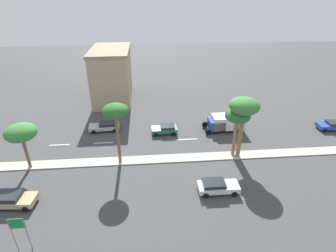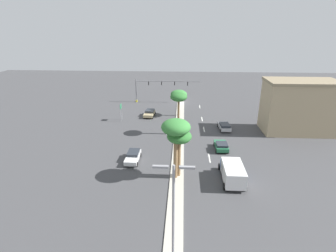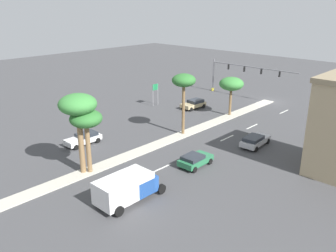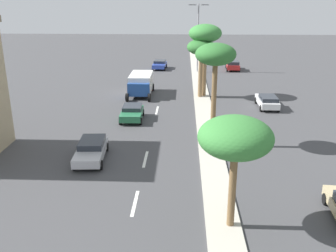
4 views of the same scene
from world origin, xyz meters
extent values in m
plane|color=#424244|center=(0.00, 29.45, 0.00)|extent=(160.00, 160.00, 0.00)
cube|color=#B7B2A3|center=(0.00, 37.86, 0.06)|extent=(1.80, 75.72, 0.12)
cube|color=silver|center=(-4.78, 4.00, 0.01)|extent=(0.20, 2.80, 0.01)
cube|color=silver|center=(-4.78, 13.52, 0.01)|extent=(0.20, 2.80, 0.01)
cube|color=silver|center=(-4.78, 19.57, 0.01)|extent=(0.20, 2.80, 0.01)
cube|color=silver|center=(-4.78, 31.68, 0.01)|extent=(0.20, 2.80, 0.01)
cylinder|color=slate|center=(11.68, 0.52, 3.06)|extent=(0.24, 0.24, 6.11)
cylinder|color=gold|center=(11.68, 0.52, 0.25)|extent=(0.53, 0.53, 0.50)
cylinder|color=slate|center=(3.32, 0.52, 5.57)|extent=(16.72, 0.16, 0.16)
cube|color=black|center=(8.33, 0.52, 5.02)|extent=(0.20, 0.32, 0.90)
sphere|color=#19D83F|center=(8.33, 0.40, 4.72)|extent=(0.18, 0.18, 0.18)
cube|color=black|center=(4.99, 0.52, 5.02)|extent=(0.20, 0.32, 0.90)
sphere|color=#19D83F|center=(4.99, 0.40, 4.72)|extent=(0.18, 0.18, 0.18)
cube|color=black|center=(1.65, 0.52, 5.02)|extent=(0.20, 0.32, 0.90)
sphere|color=#19D83F|center=(1.65, 0.40, 4.72)|extent=(0.18, 0.18, 0.18)
cube|color=black|center=(-1.70, 0.52, 5.02)|extent=(0.20, 0.32, 0.90)
sphere|color=#19D83F|center=(-1.70, 0.40, 4.72)|extent=(0.18, 0.18, 0.18)
cylinder|color=gray|center=(12.34, 14.83, 1.81)|extent=(0.10, 0.10, 3.62)
cylinder|color=gray|center=(12.34, 15.95, 1.81)|extent=(0.10, 0.10, 3.62)
cube|color=#19723F|center=(12.34, 15.39, 3.12)|extent=(0.08, 1.25, 0.99)
cube|color=tan|center=(-21.95, 19.61, 4.64)|extent=(12.46, 6.69, 9.27)
cube|color=gray|center=(-21.95, 19.61, 9.52)|extent=(12.76, 6.99, 0.50)
cylinder|color=brown|center=(0.34, 11.47, 2.18)|extent=(0.37, 0.37, 4.12)
ellipsoid|color=#387F38|center=(0.34, 11.47, 4.87)|extent=(3.58, 3.58, 1.97)
cylinder|color=brown|center=(0.17, 22.35, 3.35)|extent=(0.38, 0.38, 6.47)
ellipsoid|color=#2D6B2D|center=(0.17, 22.35, 7.11)|extent=(2.97, 2.97, 1.63)
cylinder|color=olive|center=(0.20, 37.46, 3.32)|extent=(0.54, 0.54, 6.40)
ellipsoid|color=#387F38|center=(0.20, 37.46, 7.16)|extent=(3.63, 3.63, 2.00)
cylinder|color=olive|center=(-0.23, 36.95, 2.64)|extent=(0.46, 0.46, 5.05)
ellipsoid|color=#2D6B2D|center=(-0.23, 36.95, 5.72)|extent=(3.13, 3.13, 1.72)
cylinder|color=gray|center=(-0.08, 51.94, 5.02)|extent=(0.20, 0.20, 9.81)
cube|color=gray|center=(-0.98, 51.94, 9.78)|extent=(1.10, 0.24, 0.16)
cube|color=gray|center=(0.82, 51.94, 9.78)|extent=(1.10, 0.24, 0.16)
cube|color=#287047|center=(-6.91, 28.44, 0.62)|extent=(2.00, 3.84, 0.60)
cube|color=#262B33|center=(-6.92, 28.91, 1.11)|extent=(1.77, 2.13, 0.37)
cylinder|color=black|center=(-5.97, 27.13, 0.32)|extent=(0.23, 0.64, 0.64)
cylinder|color=black|center=(-7.79, 27.09, 0.32)|extent=(0.23, 0.64, 0.64)
cylinder|color=black|center=(-6.03, 29.79, 0.32)|extent=(0.23, 0.64, 0.64)
cylinder|color=black|center=(-7.85, 29.75, 0.32)|extent=(0.23, 0.64, 0.64)
cube|color=tan|center=(6.76, 12.36, 0.61)|extent=(2.30, 4.28, 0.57)
cube|color=#262B33|center=(6.72, 11.84, 1.13)|extent=(1.96, 2.41, 0.47)
cylinder|color=black|center=(5.93, 13.87, 0.32)|extent=(0.27, 0.66, 0.64)
cylinder|color=black|center=(7.81, 13.73, 0.32)|extent=(0.27, 0.66, 0.64)
cylinder|color=black|center=(5.70, 10.99, 0.32)|extent=(0.27, 0.66, 0.64)
cylinder|color=black|center=(7.59, 10.84, 0.32)|extent=(0.27, 0.66, 0.64)
cube|color=silver|center=(6.61, 33.23, 0.63)|extent=(1.85, 4.35, 0.62)
cube|color=#262B33|center=(6.61, 32.68, 1.14)|extent=(1.65, 2.40, 0.41)
cylinder|color=black|center=(5.77, 34.75, 0.32)|extent=(0.23, 0.64, 0.64)
cylinder|color=black|center=(7.48, 34.73, 0.32)|extent=(0.23, 0.64, 0.64)
cylinder|color=black|center=(5.74, 31.72, 0.32)|extent=(0.23, 0.64, 0.64)
cylinder|color=black|center=(7.45, 31.70, 0.32)|extent=(0.23, 0.64, 0.64)
cube|color=#B2B2B7|center=(-8.63, 19.33, 0.62)|extent=(2.17, 4.65, 0.59)
cube|color=#262B33|center=(-8.66, 19.90, 1.12)|extent=(1.85, 2.60, 0.41)
cylinder|color=black|center=(-7.63, 17.80, 0.32)|extent=(0.26, 0.65, 0.64)
cylinder|color=black|center=(-9.41, 17.69, 0.32)|extent=(0.26, 0.65, 0.64)
cylinder|color=black|center=(-7.84, 20.98, 0.32)|extent=(0.26, 0.65, 0.64)
cylinder|color=black|center=(-9.62, 20.86, 0.32)|extent=(0.26, 0.65, 0.64)
cube|color=#234C99|center=(-7.09, 36.42, 1.16)|extent=(2.46, 2.30, 1.43)
cube|color=silver|center=(-7.09, 38.22, 1.44)|extent=(2.46, 4.89, 1.98)
cylinder|color=black|center=(-5.86, 34.95, 0.45)|extent=(0.28, 0.90, 0.90)
cylinder|color=black|center=(-8.32, 34.95, 0.45)|extent=(0.28, 0.90, 0.90)
cylinder|color=black|center=(-5.86, 39.80, 0.45)|extent=(0.28, 0.90, 0.90)
cylinder|color=black|center=(-8.32, 39.80, 0.45)|extent=(0.28, 0.90, 0.90)
camera|label=1|loc=(28.23, 25.94, 19.43)|focal=28.38mm
camera|label=2|loc=(-0.61, 67.67, 18.67)|focal=28.27mm
camera|label=3|loc=(-27.80, 54.58, 16.20)|focal=37.56mm
camera|label=4|loc=(-2.13, -5.10, 11.18)|focal=40.35mm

